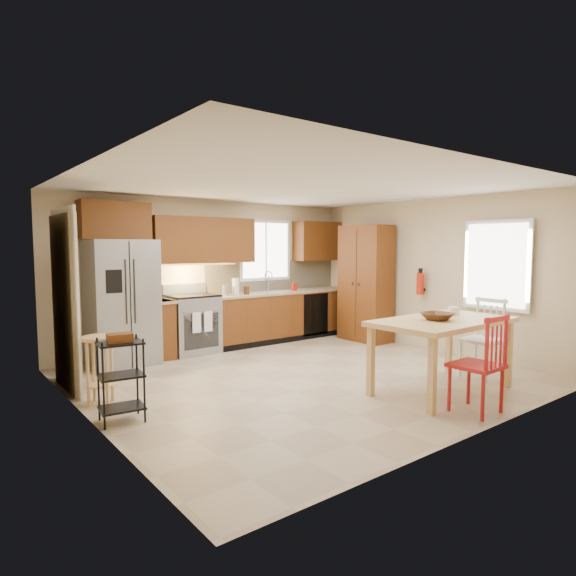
# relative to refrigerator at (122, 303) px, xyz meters

# --- Properties ---
(floor) EXTENTS (5.50, 5.50, 0.00)m
(floor) POSITION_rel_refrigerator_xyz_m (1.70, -2.12, -0.91)
(floor) COLOR tan
(floor) RESTS_ON ground
(ceiling) EXTENTS (5.50, 5.00, 0.02)m
(ceiling) POSITION_rel_refrigerator_xyz_m (1.70, -2.12, 1.59)
(ceiling) COLOR silver
(ceiling) RESTS_ON ground
(wall_back) EXTENTS (5.50, 0.02, 2.50)m
(wall_back) POSITION_rel_refrigerator_xyz_m (1.70, 0.38, 0.34)
(wall_back) COLOR #CCB793
(wall_back) RESTS_ON ground
(wall_front) EXTENTS (5.50, 0.02, 2.50)m
(wall_front) POSITION_rel_refrigerator_xyz_m (1.70, -4.62, 0.34)
(wall_front) COLOR #CCB793
(wall_front) RESTS_ON ground
(wall_left) EXTENTS (0.02, 5.00, 2.50)m
(wall_left) POSITION_rel_refrigerator_xyz_m (-1.05, -2.12, 0.34)
(wall_left) COLOR #CCB793
(wall_left) RESTS_ON ground
(wall_right) EXTENTS (0.02, 5.00, 2.50)m
(wall_right) POSITION_rel_refrigerator_xyz_m (4.45, -2.12, 0.34)
(wall_right) COLOR #CCB793
(wall_right) RESTS_ON ground
(refrigerator) EXTENTS (0.92, 0.75, 1.82)m
(refrigerator) POSITION_rel_refrigerator_xyz_m (0.00, 0.00, 0.00)
(refrigerator) COLOR gray
(refrigerator) RESTS_ON floor
(range_stove) EXTENTS (0.76, 0.63, 0.92)m
(range_stove) POSITION_rel_refrigerator_xyz_m (1.15, 0.06, -0.45)
(range_stove) COLOR gray
(range_stove) RESTS_ON floor
(base_cabinet_narrow) EXTENTS (0.30, 0.60, 0.90)m
(base_cabinet_narrow) POSITION_rel_refrigerator_xyz_m (0.60, 0.08, -0.46)
(base_cabinet_narrow) COLOR #623212
(base_cabinet_narrow) RESTS_ON floor
(base_cabinet_run) EXTENTS (2.92, 0.60, 0.90)m
(base_cabinet_run) POSITION_rel_refrigerator_xyz_m (2.99, 0.08, -0.46)
(base_cabinet_run) COLOR #623212
(base_cabinet_run) RESTS_ON floor
(dishwasher) EXTENTS (0.60, 0.02, 0.78)m
(dishwasher) POSITION_rel_refrigerator_xyz_m (3.55, -0.22, -0.46)
(dishwasher) COLOR black
(dishwasher) RESTS_ON floor
(backsplash) EXTENTS (2.92, 0.03, 0.55)m
(backsplash) POSITION_rel_refrigerator_xyz_m (2.99, 0.36, 0.27)
(backsplash) COLOR #C6B895
(backsplash) RESTS_ON wall_back
(upper_over_fridge) EXTENTS (1.00, 0.35, 0.55)m
(upper_over_fridge) POSITION_rel_refrigerator_xyz_m (0.00, 0.20, 1.19)
(upper_over_fridge) COLOR #603110
(upper_over_fridge) RESTS_ON wall_back
(upper_left_block) EXTENTS (1.80, 0.35, 0.75)m
(upper_left_block) POSITION_rel_refrigerator_xyz_m (1.45, 0.20, 0.92)
(upper_left_block) COLOR #603110
(upper_left_block) RESTS_ON wall_back
(upper_right_block) EXTENTS (1.00, 0.35, 0.75)m
(upper_right_block) POSITION_rel_refrigerator_xyz_m (3.95, 0.20, 0.92)
(upper_right_block) COLOR #603110
(upper_right_block) RESTS_ON wall_back
(window_back) EXTENTS (1.12, 0.04, 1.12)m
(window_back) POSITION_rel_refrigerator_xyz_m (2.80, 0.35, 0.74)
(window_back) COLOR white
(window_back) RESTS_ON wall_back
(sink) EXTENTS (0.62, 0.46, 0.16)m
(sink) POSITION_rel_refrigerator_xyz_m (2.80, 0.08, -0.05)
(sink) COLOR gray
(sink) RESTS_ON base_cabinet_run
(undercab_glow) EXTENTS (1.60, 0.30, 0.01)m
(undercab_glow) POSITION_rel_refrigerator_xyz_m (1.15, 0.17, 0.52)
(undercab_glow) COLOR #FFBF66
(undercab_glow) RESTS_ON wall_back
(soap_bottle) EXTENTS (0.09, 0.09, 0.19)m
(soap_bottle) POSITION_rel_refrigerator_xyz_m (3.18, -0.02, 0.09)
(soap_bottle) COLOR #AC1C0B
(soap_bottle) RESTS_ON base_cabinet_run
(paper_towel) EXTENTS (0.12, 0.12, 0.28)m
(paper_towel) POSITION_rel_refrigerator_xyz_m (1.95, 0.03, 0.13)
(paper_towel) COLOR white
(paper_towel) RESTS_ON base_cabinet_run
(canister_steel) EXTENTS (0.11, 0.11, 0.18)m
(canister_steel) POSITION_rel_refrigerator_xyz_m (1.75, 0.03, 0.08)
(canister_steel) COLOR gray
(canister_steel) RESTS_ON base_cabinet_run
(canister_wood) EXTENTS (0.10, 0.10, 0.14)m
(canister_wood) POSITION_rel_refrigerator_xyz_m (2.15, -0.00, 0.06)
(canister_wood) COLOR #4D2F14
(canister_wood) RESTS_ON base_cabinet_run
(pantry) EXTENTS (0.50, 0.95, 2.10)m
(pantry) POSITION_rel_refrigerator_xyz_m (4.13, -0.93, 0.14)
(pantry) COLOR #623212
(pantry) RESTS_ON floor
(fire_extinguisher) EXTENTS (0.12, 0.12, 0.36)m
(fire_extinguisher) POSITION_rel_refrigerator_xyz_m (4.33, -1.98, 0.19)
(fire_extinguisher) COLOR #AC1C0B
(fire_extinguisher) RESTS_ON wall_right
(window_right) EXTENTS (0.04, 1.02, 1.32)m
(window_right) POSITION_rel_refrigerator_xyz_m (4.38, -3.27, 0.54)
(window_right) COLOR white
(window_right) RESTS_ON wall_right
(doorway) EXTENTS (0.04, 0.95, 2.10)m
(doorway) POSITION_rel_refrigerator_xyz_m (-0.97, -0.82, 0.14)
(doorway) COLOR #8C7A59
(doorway) RESTS_ON wall_left
(dining_table) EXTENTS (1.77, 1.02, 0.85)m
(dining_table) POSITION_rel_refrigerator_xyz_m (2.56, -3.63, -0.48)
(dining_table) COLOR tan
(dining_table) RESTS_ON floor
(chair_red) EXTENTS (0.49, 0.49, 1.03)m
(chair_red) POSITION_rel_refrigerator_xyz_m (2.21, -4.28, -0.40)
(chair_red) COLOR #B21B1D
(chair_red) RESTS_ON floor
(chair_white) EXTENTS (0.49, 0.49, 1.03)m
(chair_white) POSITION_rel_refrigerator_xyz_m (3.51, -3.58, -0.40)
(chair_white) COLOR white
(chair_white) RESTS_ON floor
(table_bowl) EXTENTS (0.36, 0.36, 0.09)m
(table_bowl) POSITION_rel_refrigerator_xyz_m (2.45, -3.63, -0.05)
(table_bowl) COLOR #4D2F14
(table_bowl) RESTS_ON dining_table
(table_jar) EXTENTS (0.15, 0.15, 0.17)m
(table_jar) POSITION_rel_refrigerator_xyz_m (2.94, -3.53, -0.01)
(table_jar) COLOR white
(table_jar) RESTS_ON dining_table
(bar_stool) EXTENTS (0.46, 0.46, 0.75)m
(bar_stool) POSITION_rel_refrigerator_xyz_m (-0.80, -1.62, -0.53)
(bar_stool) COLOR tan
(bar_stool) RESTS_ON floor
(utility_cart) EXTENTS (0.45, 0.37, 0.83)m
(utility_cart) POSITION_rel_refrigerator_xyz_m (-0.80, -2.30, -0.49)
(utility_cart) COLOR black
(utility_cart) RESTS_ON floor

